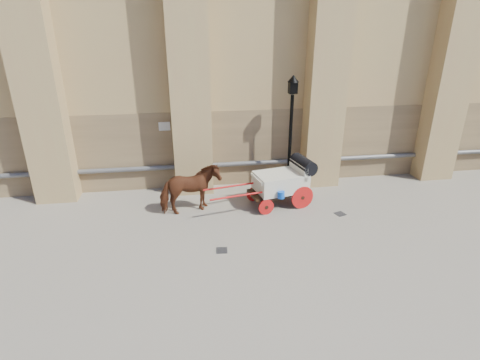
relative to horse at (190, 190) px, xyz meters
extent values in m
plane|color=#6F6A5C|center=(1.19, -1.76, -0.85)|extent=(90.00, 90.00, 0.00)
cube|color=#8F734D|center=(3.19, 2.39, 0.65)|extent=(44.00, 0.35, 3.00)
cylinder|color=#59595B|center=(3.19, 2.12, 0.05)|extent=(42.00, 0.18, 0.18)
cube|color=beige|center=(-0.81, 2.21, 1.65)|extent=(0.42, 0.04, 0.32)
imported|color=brown|center=(0.00, 0.00, 0.00)|extent=(2.17, 1.41, 1.69)
cube|color=black|center=(3.08, 0.14, -0.34)|extent=(2.16, 1.30, 0.11)
cube|color=beige|center=(3.17, 0.16, 0.02)|extent=(1.93, 1.47, 0.64)
cube|color=beige|center=(3.84, 0.29, 0.39)|extent=(0.36, 1.15, 0.50)
cube|color=beige|center=(2.41, 0.00, 0.25)|extent=(0.51, 1.05, 0.09)
cylinder|color=black|center=(4.02, 0.33, 0.57)|extent=(0.73, 1.22, 0.51)
cylinder|color=red|center=(3.87, -0.28, -0.43)|extent=(0.82, 0.22, 0.82)
cylinder|color=red|center=(3.64, 0.83, -0.43)|extent=(0.82, 0.22, 0.82)
cylinder|color=red|center=(2.52, -0.55, -0.57)|extent=(0.55, 0.16, 0.55)
cylinder|color=red|center=(2.29, 0.56, -0.57)|extent=(0.55, 0.16, 0.55)
cylinder|color=red|center=(1.68, -0.56, -0.07)|extent=(2.17, 0.50, 0.06)
cylinder|color=red|center=(1.52, 0.24, -0.07)|extent=(2.17, 0.50, 0.06)
cylinder|color=blue|center=(3.03, -0.53, -0.16)|extent=(0.24, 0.24, 0.24)
cylinder|color=black|center=(3.79, 1.34, 1.00)|extent=(0.12, 0.12, 3.69)
cone|color=black|center=(3.79, 1.34, -0.66)|extent=(0.37, 0.37, 0.37)
cube|color=black|center=(3.79, 1.34, 3.10)|extent=(0.29, 0.29, 0.43)
cone|color=black|center=(3.79, 1.34, 3.41)|extent=(0.41, 0.41, 0.25)
cube|color=black|center=(0.80, -2.54, -0.84)|extent=(0.35, 0.35, 0.01)
cube|color=black|center=(5.04, -0.91, -0.84)|extent=(0.40, 0.40, 0.01)
camera|label=1|loc=(-0.03, -11.64, 5.13)|focal=28.00mm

